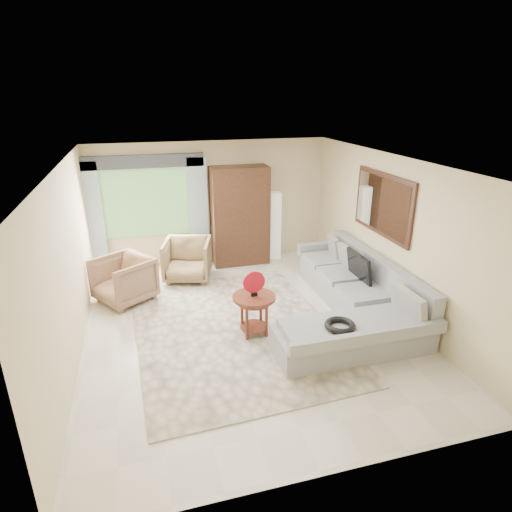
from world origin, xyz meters
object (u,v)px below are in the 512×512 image
object	(u,v)px
tv_screen	(359,267)
armoire	(240,216)
coffee_table	(254,314)
potted_plant	(115,268)
floor_lamp	(274,226)
armchair_left	(124,280)
sectional_sofa	(354,301)
armchair_right	(188,260)

from	to	relation	value
tv_screen	armoire	xyz separation A→B (m)	(-1.50, 2.51, 0.33)
tv_screen	coffee_table	world-z (taller)	tv_screen
tv_screen	potted_plant	xyz separation A→B (m)	(-4.12, 2.18, -0.44)
coffee_table	potted_plant	distance (m)	3.40
armoire	floor_lamp	bearing A→B (deg)	4.29
armchair_left	armoire	distance (m)	2.82
potted_plant	sectional_sofa	bearing A→B (deg)	-33.72
coffee_table	tv_screen	bearing A→B (deg)	13.48
armchair_right	potted_plant	bearing A→B (deg)	-176.00
sectional_sofa	floor_lamp	world-z (taller)	floor_lamp
sectional_sofa	tv_screen	xyz separation A→B (m)	(0.27, 0.39, 0.44)
armoire	floor_lamp	xyz separation A→B (m)	(0.80, 0.06, -0.30)
armchair_right	floor_lamp	distance (m)	2.16
armchair_right	potted_plant	distance (m)	1.43
armchair_left	armoire	xyz separation A→B (m)	(2.43, 1.27, 0.64)
armchair_right	tv_screen	bearing A→B (deg)	-19.27
armchair_right	floor_lamp	bearing A→B (deg)	34.00
armchair_right	armoire	size ratio (longest dim) A/B	0.43
potted_plant	armoire	distance (m)	2.75
potted_plant	armoire	bearing A→B (deg)	7.10
potted_plant	coffee_table	bearing A→B (deg)	-51.54
sectional_sofa	floor_lamp	xyz separation A→B (m)	(-0.43, 2.96, 0.47)
sectional_sofa	potted_plant	world-z (taller)	sectional_sofa
sectional_sofa	armoire	size ratio (longest dim) A/B	1.65
armchair_right	floor_lamp	size ratio (longest dim) A/B	0.60
armchair_left	floor_lamp	distance (m)	3.51
tv_screen	armchair_right	world-z (taller)	tv_screen
coffee_table	potted_plant	xyz separation A→B (m)	(-2.12, 2.66, -0.06)
armoire	coffee_table	bearing A→B (deg)	-99.57
tv_screen	armchair_left	bearing A→B (deg)	162.56
coffee_table	armchair_right	size ratio (longest dim) A/B	0.72
sectional_sofa	armchair_left	world-z (taller)	sectional_sofa
floor_lamp	armchair_right	bearing A→B (deg)	-161.59
tv_screen	armchair_right	bearing A→B (deg)	145.13
potted_plant	floor_lamp	bearing A→B (deg)	6.44
armchair_left	coffee_table	bearing A→B (deg)	14.21
potted_plant	tv_screen	bearing A→B (deg)	-27.92
armchair_right	floor_lamp	world-z (taller)	floor_lamp
armoire	floor_lamp	world-z (taller)	armoire
armoire	potted_plant	bearing A→B (deg)	-172.90
sectional_sofa	armoire	world-z (taller)	armoire
coffee_table	armchair_right	bearing A→B (deg)	106.81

